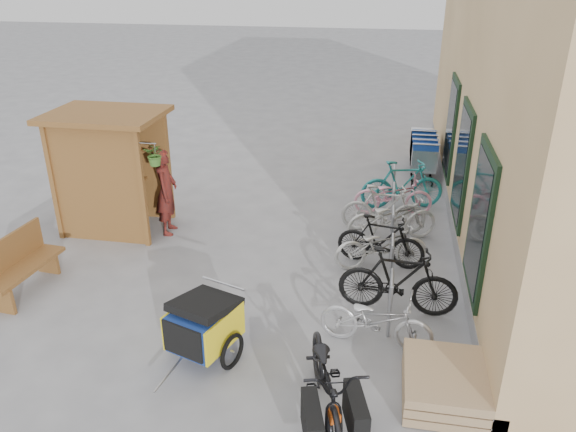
% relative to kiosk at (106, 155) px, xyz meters
% --- Properties ---
extents(ground, '(80.00, 80.00, 0.00)m').
position_rel_kiosk_xyz_m(ground, '(3.28, -2.47, -1.55)').
color(ground, '#98989A').
extents(kiosk, '(2.49, 1.65, 2.40)m').
position_rel_kiosk_xyz_m(kiosk, '(0.00, 0.00, 0.00)').
color(kiosk, brown).
rests_on(kiosk, ground).
extents(bike_rack, '(0.05, 5.35, 0.86)m').
position_rel_kiosk_xyz_m(bike_rack, '(5.58, -0.07, -1.04)').
color(bike_rack, '#A5A8AD').
rests_on(bike_rack, ground).
extents(pallet_stack, '(1.00, 1.20, 0.40)m').
position_rel_kiosk_xyz_m(pallet_stack, '(6.28, -3.87, -1.34)').
color(pallet_stack, tan).
rests_on(pallet_stack, ground).
extents(bench, '(0.61, 1.60, 0.99)m').
position_rel_kiosk_xyz_m(bench, '(-0.40, -2.54, -1.05)').
color(bench, brown).
rests_on(bench, ground).
extents(shopping_carts, '(0.62, 2.10, 1.12)m').
position_rel_kiosk_xyz_m(shopping_carts, '(6.28, 4.38, -0.90)').
color(shopping_carts, silver).
rests_on(shopping_carts, ground).
extents(child_trailer, '(1.07, 1.65, 0.96)m').
position_rel_kiosk_xyz_m(child_trailer, '(3.10, -3.61, -1.02)').
color(child_trailer, navy).
rests_on(child_trailer, ground).
extents(cargo_bike, '(1.21, 2.12, 1.05)m').
position_rel_kiosk_xyz_m(cargo_bike, '(4.88, -4.48, -1.03)').
color(cargo_bike, black).
rests_on(cargo_bike, ground).
extents(person_kiosk, '(0.51, 0.69, 1.74)m').
position_rel_kiosk_xyz_m(person_kiosk, '(1.17, 0.01, -0.68)').
color(person_kiosk, maroon).
rests_on(person_kiosk, ground).
extents(bike_0, '(1.67, 0.78, 0.84)m').
position_rel_kiosk_xyz_m(bike_0, '(5.40, -2.95, -1.13)').
color(bike_0, '#B3B4B8').
rests_on(bike_0, ground).
extents(bike_1, '(1.85, 0.62, 1.10)m').
position_rel_kiosk_xyz_m(bike_1, '(5.68, -2.04, -1.00)').
color(bike_1, black).
rests_on(bike_1, ground).
extents(bike_2, '(1.76, 1.06, 0.87)m').
position_rel_kiosk_xyz_m(bike_2, '(5.40, -0.70, -1.11)').
color(bike_2, beige).
rests_on(bike_2, ground).
extents(bike_3, '(1.63, 0.72, 0.95)m').
position_rel_kiosk_xyz_m(bike_3, '(5.38, -0.58, -1.08)').
color(bike_3, black).
rests_on(bike_3, ground).
extents(bike_4, '(1.87, 1.15, 0.93)m').
position_rel_kiosk_xyz_m(bike_4, '(5.57, 0.45, -1.09)').
color(bike_4, beige).
rests_on(bike_4, ground).
extents(bike_5, '(1.67, 0.49, 1.00)m').
position_rel_kiosk_xyz_m(bike_5, '(5.39, 0.76, -1.05)').
color(bike_5, beige).
rests_on(bike_5, ground).
extents(bike_6, '(1.71, 0.76, 0.87)m').
position_rel_kiosk_xyz_m(bike_6, '(5.58, 1.68, -1.12)').
color(bike_6, pink).
rests_on(bike_6, ground).
extents(bike_7, '(1.89, 0.94, 1.09)m').
position_rel_kiosk_xyz_m(bike_7, '(5.76, 2.05, -1.00)').
color(bike_7, teal).
rests_on(bike_7, ground).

